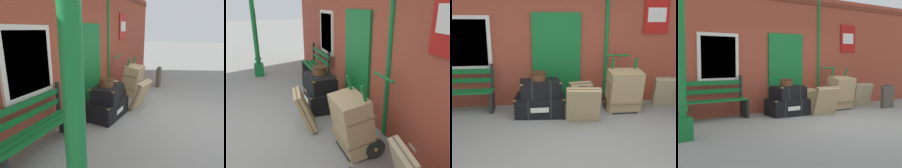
% 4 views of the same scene
% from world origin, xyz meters
% --- Properties ---
extents(ground_plane, '(60.00, 60.00, 0.00)m').
position_xyz_m(ground_plane, '(0.00, 0.00, 0.00)').
color(ground_plane, gray).
extents(brick_facade, '(10.40, 0.35, 3.20)m').
position_xyz_m(brick_facade, '(-0.02, 2.60, 1.60)').
color(brick_facade, '#9E422D').
rests_on(brick_facade, ground).
extents(lamp_post, '(0.28, 0.28, 3.10)m').
position_xyz_m(lamp_post, '(-3.51, 0.59, 1.18)').
color(lamp_post, '#146B2D').
rests_on(lamp_post, ground).
extents(platform_bench, '(1.60, 0.43, 1.01)m').
position_xyz_m(platform_bench, '(-2.33, 2.16, 0.44)').
color(platform_bench, '#146B2D').
rests_on(platform_bench, ground).
extents(steamer_trunk_base, '(1.06, 0.72, 0.43)m').
position_xyz_m(steamer_trunk_base, '(-0.54, 1.76, 0.21)').
color(steamer_trunk_base, black).
rests_on(steamer_trunk_base, ground).
extents(steamer_trunk_middle, '(0.85, 0.61, 0.33)m').
position_xyz_m(steamer_trunk_middle, '(-0.54, 1.73, 0.58)').
color(steamer_trunk_middle, black).
rests_on(steamer_trunk_middle, steamer_trunk_base).
extents(round_hatbox, '(0.32, 0.32, 0.17)m').
position_xyz_m(round_hatbox, '(-0.58, 1.75, 0.84)').
color(round_hatbox, brown).
rests_on(round_hatbox, steamer_trunk_middle).
extents(porters_trolley, '(0.71, 0.69, 1.18)m').
position_xyz_m(porters_trolley, '(1.23, 1.90, 0.27)').
color(porters_trolley, black).
rests_on(porters_trolley, ground).
extents(large_brown_trunk, '(0.70, 0.58, 0.94)m').
position_xyz_m(large_brown_trunk, '(1.23, 1.72, 0.47)').
color(large_brown_trunk, tan).
rests_on(large_brown_trunk, ground).
extents(suitcase_oxblood, '(0.64, 0.44, 0.70)m').
position_xyz_m(suitcase_oxblood, '(2.34, 1.93, 0.34)').
color(suitcase_oxblood, tan).
rests_on(suitcase_oxblood, ground).
extents(suitcase_caramel, '(0.68, 0.47, 0.73)m').
position_xyz_m(suitcase_caramel, '(0.25, 1.20, 0.36)').
color(suitcase_caramel, tan).
rests_on(suitcase_caramel, ground).
extents(suitcase_beige, '(0.56, 0.44, 0.61)m').
position_xyz_m(suitcase_beige, '(0.35, 2.08, 0.31)').
color(suitcase_beige, tan).
rests_on(suitcase_beige, ground).
extents(suitcase_slate, '(0.49, 0.17, 0.69)m').
position_xyz_m(suitcase_slate, '(2.59, 1.20, 0.32)').
color(suitcase_slate, '#51473D').
rests_on(suitcase_slate, ground).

